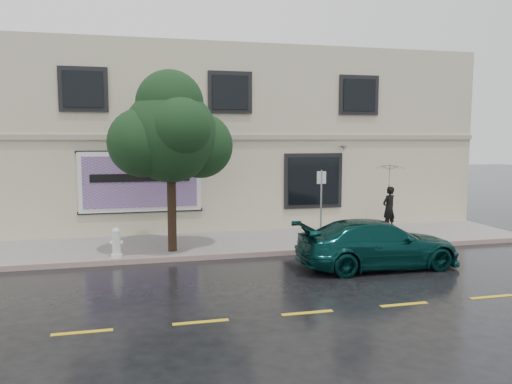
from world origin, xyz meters
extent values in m
plane|color=black|center=(0.00, 0.00, 0.00)|extent=(90.00, 90.00, 0.00)
cube|color=#9D9995|center=(0.00, 3.25, 0.07)|extent=(20.00, 3.50, 0.15)
cube|color=gray|center=(0.00, 1.50, 0.07)|extent=(20.00, 0.18, 0.16)
cube|color=gold|center=(0.00, -3.50, 0.01)|extent=(19.00, 0.12, 0.01)
cube|color=#C3B69D|center=(0.00, 9.00, 3.50)|extent=(20.00, 8.00, 7.00)
cube|color=#9E9984|center=(0.00, 4.96, 3.60)|extent=(20.00, 0.12, 0.18)
cube|color=black|center=(3.20, 4.96, 1.95)|extent=(2.30, 0.10, 2.10)
cube|color=black|center=(3.20, 4.90, 1.95)|extent=(2.00, 0.05, 1.80)
cube|color=black|center=(-5.00, 4.90, 5.20)|extent=(1.30, 0.05, 1.20)
cube|color=black|center=(0.00, 4.90, 5.20)|extent=(1.30, 0.05, 1.20)
cube|color=black|center=(5.00, 4.90, 5.20)|extent=(1.30, 0.05, 1.20)
cube|color=white|center=(-3.20, 4.93, 2.05)|extent=(4.20, 0.06, 2.10)
cube|color=#CD2D63|center=(-3.20, 4.89, 2.05)|extent=(3.90, 0.04, 1.80)
cube|color=black|center=(-3.20, 4.96, 1.00)|extent=(4.30, 0.10, 0.10)
cube|color=black|center=(-3.20, 4.96, 3.10)|extent=(4.30, 0.10, 0.10)
cube|color=black|center=(-3.20, 4.86, 2.20)|extent=(3.40, 0.02, 0.28)
imported|color=#08312F|center=(3.11, -0.50, 0.66)|extent=(4.55, 2.01, 1.33)
imported|color=black|center=(5.81, 3.87, 0.97)|extent=(0.70, 0.58, 1.63)
imported|color=black|center=(5.81, 3.87, 2.17)|extent=(1.30, 1.30, 0.79)
cylinder|color=#332416|center=(-2.33, 2.22, 1.39)|extent=(0.27, 0.27, 2.47)
sphere|color=black|center=(-2.33, 2.22, 3.65)|extent=(2.80, 2.80, 2.80)
cylinder|color=silver|center=(-3.96, 1.80, 0.19)|extent=(0.33, 0.33, 0.09)
cylinder|color=silver|center=(-3.96, 1.80, 0.54)|extent=(0.24, 0.24, 0.61)
sphere|color=silver|center=(-3.96, 1.80, 0.89)|extent=(0.24, 0.24, 0.24)
cylinder|color=silver|center=(-3.96, 1.80, 0.57)|extent=(0.35, 0.11, 0.11)
cylinder|color=gray|center=(2.27, 1.70, 1.37)|extent=(0.05, 0.05, 2.43)
cube|color=silver|center=(2.27, 1.70, 2.35)|extent=(0.30, 0.03, 0.39)
camera|label=1|loc=(-3.36, -12.89, 3.59)|focal=35.00mm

